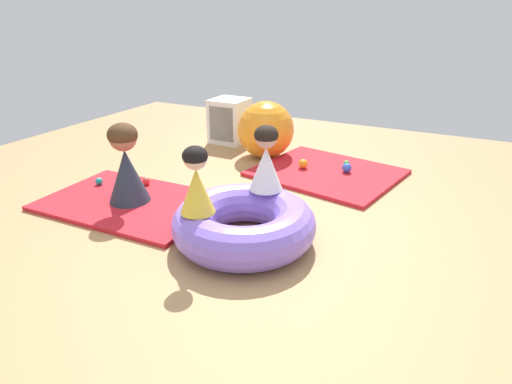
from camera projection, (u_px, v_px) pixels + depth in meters
ground_plane at (242, 248)px, 3.26m from camera, size 8.00×8.00×0.00m
gym_mat_far_left at (327, 173)px, 4.67m from camera, size 1.60×1.43×0.04m
gym_mat_near_right at (131, 202)px, 3.97m from camera, size 1.55×1.07×0.04m
inflatable_cushion at (244, 224)px, 3.28m from camera, size 1.08×1.08×0.32m
child_in_white at (266, 159)px, 3.39m from camera, size 0.37×0.37×0.52m
child_in_yellow at (196, 181)px, 3.01m from camera, size 0.27×0.27×0.48m
adult_seated at (126, 164)px, 3.83m from camera, size 0.51×0.51×0.71m
play_ball_blue at (347, 168)px, 4.61m from camera, size 0.10×0.10×0.10m
play_ball_yellow at (126, 178)px, 4.38m from camera, size 0.07×0.07×0.07m
play_ball_red at (146, 181)px, 4.30m from camera, size 0.07×0.07×0.07m
play_ball_teal at (99, 181)px, 4.30m from camera, size 0.07×0.07×0.07m
play_ball_orange at (303, 164)px, 4.73m from camera, size 0.10×0.10×0.10m
play_ball_green at (346, 164)px, 4.79m from camera, size 0.07×0.07×0.07m
exercise_ball_large at (266, 130)px, 5.10m from camera, size 0.66×0.66×0.66m
storage_cube at (229, 121)px, 5.69m from camera, size 0.44×0.44×0.56m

